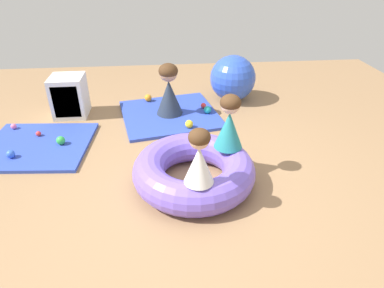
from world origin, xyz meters
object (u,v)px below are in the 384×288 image
Objects in this scene: play_ball_teal at (207,110)px; play_ball_yellow at (189,124)px; play_ball_green at (61,140)px; play_ball_pink at (14,126)px; play_ball_red_second at (39,134)px; storage_cube at (69,97)px; exercise_ball_large at (233,78)px; play_ball_red at (203,106)px; child_in_white at (199,157)px; inflatable_cushion at (194,170)px; play_ball_orange at (148,98)px; adult_seated at (169,90)px; child_in_teal at (229,122)px; play_ball_blue at (11,154)px.

play_ball_yellow is at bearing -125.73° from play_ball_teal.
play_ball_teal is at bearing 20.56° from play_ball_green.
play_ball_pink reaches higher than play_ball_red_second.
storage_cube reaches higher than play_ball_green.
storage_cube is at bearing -171.33° from exercise_ball_large.
play_ball_pink is 2.25m from play_ball_yellow.
play_ball_red is at bearing -0.42° from storage_cube.
exercise_ball_large reaches higher than play_ball_red_second.
child_in_white is 8.15× the size of play_ball_red_second.
inflatable_cushion is 11.23× the size of play_ball_orange.
exercise_ball_large is (0.49, 0.37, 0.26)m from play_ball_red.
child_in_white is 2.62m from exercise_ball_large.
play_ball_green is (-1.84, -0.69, -0.00)m from play_ball_teal.
inflatable_cushion is at bearing -110.88° from exercise_ball_large.
storage_cube is (-1.06, -0.31, 0.19)m from play_ball_orange.
play_ball_orange is at bearing -30.51° from adult_seated.
play_ball_red_second is (0.37, -0.22, -0.00)m from play_ball_pink.
child_in_white is at bearing -89.51° from inflatable_cushion.
play_ball_orange is at bearing 103.61° from inflatable_cushion.
play_ball_teal is 1.92m from storage_cube.
play_ball_red_second is (-1.33, -0.96, -0.02)m from play_ball_orange.
child_in_white reaches higher than exercise_ball_large.
play_ball_green is 1.56m from play_ball_orange.
play_ball_orange reaches higher than play_ball_yellow.
play_ball_red is 0.72× the size of play_ball_orange.
play_ball_yellow is (1.54, 0.28, 0.00)m from play_ball_green.
play_ball_yellow is (-0.31, 0.97, -0.50)m from child_in_teal.
child_in_teal is at bearing -65.56° from play_ball_orange.
play_ball_green is (-1.50, 1.24, -0.47)m from child_in_white.
storage_cube is at bearing -163.58° from play_ball_orange.
play_ball_orange is (1.48, 1.44, 0.01)m from play_ball_blue.
play_ball_blue is at bearing -152.73° from play_ball_green.
child_in_white is (0.00, -0.39, 0.41)m from inflatable_cushion.
child_in_teal is at bearing -72.15° from play_ball_yellow.
inflatable_cushion is 2.16× the size of child_in_teal.
play_ball_teal is (0.04, -0.18, 0.01)m from play_ball_red.
inflatable_cushion is 2.24m from exercise_ball_large.
inflatable_cushion is 2.55m from play_ball_pink.
child_in_teal is 1.13m from play_ball_yellow.
play_ball_pink is (-2.50, -0.41, -0.00)m from play_ball_red.
adult_seated reaches higher than play_ball_blue.
play_ball_orange is 1.32m from exercise_ball_large.
child_in_white is at bearing -39.64° from play_ball_green.
play_ball_red is (0.49, 0.13, -0.31)m from adult_seated.
play_ball_orange reaches higher than play_ball_blue.
play_ball_red_second is at bearing -163.36° from play_ball_red.
play_ball_pink is (-0.70, 0.46, -0.02)m from play_ball_green.
adult_seated is 6.98× the size of play_ball_green.
play_ball_red is (-0.05, 1.55, -0.51)m from child_in_teal.
play_ball_pink is (-2.19, 1.30, -0.08)m from inflatable_cushion.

